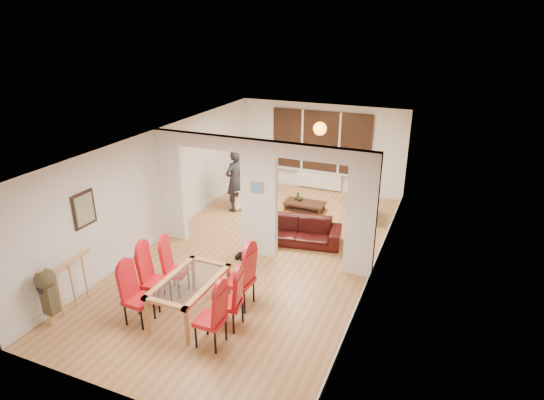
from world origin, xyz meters
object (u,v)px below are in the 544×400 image
Objects in this scene: armchair at (244,196)px; coffee_table at (305,206)px; dining_table at (190,297)px; dining_chair_rb at (228,299)px; bowl at (299,198)px; person at (235,181)px; dining_chair_ra at (210,316)px; dining_chair_la at (138,296)px; sofa at (297,230)px; bottle at (298,197)px; dining_chair_lc at (175,269)px; dining_chair_lb at (155,278)px; dining_chair_rc at (239,277)px; television at (368,210)px.

coffee_table is (1.63, 0.39, -0.19)m from armchair.
dining_chair_rb reaches higher than dining_table.
dining_table reaches higher than bowl.
bowl is at bearing 136.41° from person.
dining_chair_ra is 4.73× the size of bowl.
dining_chair_la is at bearing 178.53° from dining_chair_ra.
armchair is (-1.31, 4.83, -0.04)m from dining_table.
dining_chair_rb is 0.52× the size of sofa.
dining_chair_ra is 0.54× the size of sofa.
bottle is (-0.63, 5.22, -0.15)m from dining_chair_rb.
dining_chair_lc is at bearing 149.99° from dining_chair_rb.
dining_chair_lb is 0.65× the size of person.
person reaches higher than dining_chair_la.
dining_chair_rc reaches higher than sofa.
television is (3.47, 0.74, -0.58)m from person.
dining_chair_rb reaches higher than bowl.
person is (-0.12, -0.29, 0.54)m from armchair.
television is (1.28, 5.29, -0.26)m from dining_chair_rb.
armchair is at bearing 87.47° from dining_chair_lb.
dining_chair_ra is (0.71, -0.54, 0.18)m from dining_table.
armchair is at bearing 118.18° from dining_chair_rc.
dining_chair_la is 4.58× the size of bowl.
person is at bearing 105.60° from dining_chair_rb.
dining_chair_rc is (1.36, 1.10, 0.06)m from dining_chair_la.
dining_chair_la is at bearing -32.84° from armchair.
dining_chair_rb reaches higher than armchair.
sofa reaches higher than coffee_table.
bottle is at bearing 88.57° from dining_table.
sofa is 1.86× the size of coffee_table.
bottle is (0.13, 5.21, 0.02)m from dining_table.
dining_chair_la reaches higher than dining_table.
person is at bearing 101.12° from dining_chair_la.
armchair is 0.40× the size of person.
dining_chair_lb is 4.20× the size of bottle.
dining_chair_lb is 1.03× the size of coffee_table.
dining_chair_ra is 1.57× the size of armchair.
sofa is (1.51, 3.36, -0.26)m from dining_chair_lb.
sofa is at bearing -71.24° from bowl.
dining_chair_lb is at bearing -124.03° from sofa.
television is 1.93m from bowl.
dining_chair_rb is (1.50, -0.03, -0.03)m from dining_chair_lb.
dining_table reaches higher than bottle.
sofa is 2.29m from television.
dining_chair_ra is at bearing -50.54° from dining_chair_lc.
dining_chair_lc is 4.39m from armchair.
dining_chair_lb is at bearing 158.67° from dining_chair_ra.
person reaches higher than television.
sofa is at bearing -76.32° from coffee_table.
coffee_table is (1.75, 0.68, -0.72)m from person.
dining_chair_rb is at bearing -10.36° from dining_chair_lb.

